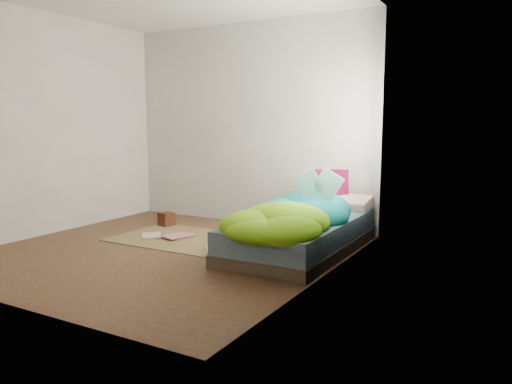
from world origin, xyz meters
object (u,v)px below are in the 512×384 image
bed (301,235)px  floor_book_b (173,234)px  wooden_box (167,219)px  floor_book_a (142,236)px  pillow_magenta (330,188)px  open_book (318,174)px

bed → floor_book_b: bed is taller
wooden_box → floor_book_a: bearing=-74.9°
pillow_magenta → floor_book_a: pillow_magenta is taller
wooden_box → bed: bearing=-7.8°
open_book → floor_book_b: (-1.72, -0.24, -0.78)m
bed → wooden_box: (-2.01, 0.28, -0.07)m
open_book → wooden_box: size_ratio=2.47×
pillow_magenta → floor_book_b: 1.94m
pillow_magenta → open_book: 0.87m
floor_book_a → bed: bearing=-29.8°
open_book → floor_book_a: size_ratio=1.39×
pillow_magenta → open_book: open_book is taller
floor_book_a → floor_book_b: (0.26, 0.23, 0.00)m
pillow_magenta → floor_book_b: pillow_magenta is taller
bed → open_book: open_book is taller
floor_book_a → floor_book_b: floor_book_b is taller
open_book → wooden_box: 2.28m
open_book → floor_book_b: 1.90m
floor_book_a → floor_book_b: size_ratio=0.86×
pillow_magenta → floor_book_a: size_ratio=1.46×
floor_book_b → open_book: bearing=27.3°
wooden_box → floor_book_a: (0.18, -0.65, -0.07)m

